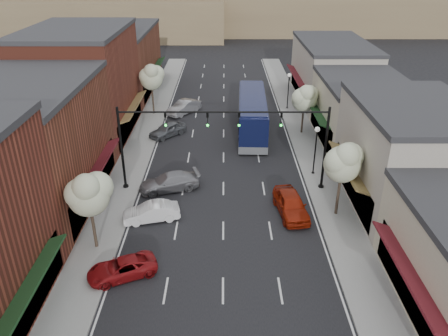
{
  "coord_description": "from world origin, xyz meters",
  "views": [
    {
      "loc": [
        0.07,
        -23.28,
        17.54
      ],
      "look_at": [
        0.05,
        7.36,
        2.2
      ],
      "focal_mm": 35.0,
      "sensor_mm": 36.0,
      "label": 1
    }
  ],
  "objects_px": {
    "red_hatchback": "(291,204)",
    "parked_car_a": "(122,268)",
    "tree_right_near": "(344,161)",
    "coach_bus": "(252,114)",
    "tree_right_far": "(305,98)",
    "tree_left_near": "(89,193)",
    "parked_car_c": "(170,182)",
    "parked_car_b": "(151,212)",
    "signal_mast_left": "(151,136)",
    "lamp_post_near": "(316,143)",
    "signal_mast_right": "(296,136)",
    "parked_car_d": "(168,130)",
    "tree_left_far": "(152,76)",
    "parked_car_e": "(184,107)",
    "lamp_post_far": "(289,85)"
  },
  "relations": [
    {
      "from": "tree_left_near",
      "to": "signal_mast_left",
      "type": "bearing_deg",
      "value": 71.9
    },
    {
      "from": "parked_car_b",
      "to": "parked_car_d",
      "type": "bearing_deg",
      "value": 168.37
    },
    {
      "from": "coach_bus",
      "to": "parked_car_b",
      "type": "relative_size",
      "value": 3.2
    },
    {
      "from": "signal_mast_right",
      "to": "lamp_post_near",
      "type": "distance_m",
      "value": 3.69
    },
    {
      "from": "signal_mast_left",
      "to": "tree_left_near",
      "type": "bearing_deg",
      "value": -108.1
    },
    {
      "from": "coach_bus",
      "to": "parked_car_d",
      "type": "bearing_deg",
      "value": -169.75
    },
    {
      "from": "red_hatchback",
      "to": "parked_car_e",
      "type": "relative_size",
      "value": 1.02
    },
    {
      "from": "parked_car_a",
      "to": "red_hatchback",
      "type": "bearing_deg",
      "value": 98.25
    },
    {
      "from": "parked_car_c",
      "to": "parked_car_e",
      "type": "relative_size",
      "value": 1.03
    },
    {
      "from": "tree_right_far",
      "to": "parked_car_c",
      "type": "distance_m",
      "value": 17.87
    },
    {
      "from": "tree_right_near",
      "to": "tree_left_far",
      "type": "xyz_separation_m",
      "value": [
        -16.6,
        22.0,
        0.15
      ]
    },
    {
      "from": "tree_left_near",
      "to": "red_hatchback",
      "type": "height_order",
      "value": "tree_left_near"
    },
    {
      "from": "signal_mast_right",
      "to": "parked_car_d",
      "type": "distance_m",
      "value": 16.56
    },
    {
      "from": "tree_right_near",
      "to": "red_hatchback",
      "type": "xyz_separation_m",
      "value": [
        -3.37,
        0.24,
        -3.63
      ]
    },
    {
      "from": "coach_bus",
      "to": "red_hatchback",
      "type": "relative_size",
      "value": 2.67
    },
    {
      "from": "parked_car_d",
      "to": "parked_car_e",
      "type": "height_order",
      "value": "parked_car_e"
    },
    {
      "from": "red_hatchback",
      "to": "tree_left_near",
      "type": "bearing_deg",
      "value": -170.01
    },
    {
      "from": "signal_mast_right",
      "to": "signal_mast_left",
      "type": "distance_m",
      "value": 11.24
    },
    {
      "from": "signal_mast_left",
      "to": "parked_car_b",
      "type": "height_order",
      "value": "signal_mast_left"
    },
    {
      "from": "signal_mast_left",
      "to": "lamp_post_near",
      "type": "distance_m",
      "value": 13.75
    },
    {
      "from": "tree_right_near",
      "to": "coach_bus",
      "type": "height_order",
      "value": "tree_right_near"
    },
    {
      "from": "tree_right_near",
      "to": "signal_mast_left",
      "type": "bearing_deg",
      "value": 163.81
    },
    {
      "from": "signal_mast_right",
      "to": "tree_left_near",
      "type": "height_order",
      "value": "signal_mast_right"
    },
    {
      "from": "signal_mast_right",
      "to": "lamp_post_near",
      "type": "relative_size",
      "value": 1.85
    },
    {
      "from": "coach_bus",
      "to": "parked_car_c",
      "type": "distance_m",
      "value": 14.79
    },
    {
      "from": "tree_right_far",
      "to": "tree_left_near",
      "type": "distance_m",
      "value": 25.99
    },
    {
      "from": "coach_bus",
      "to": "parked_car_a",
      "type": "relative_size",
      "value": 3.15
    },
    {
      "from": "lamp_post_near",
      "to": "parked_car_d",
      "type": "distance_m",
      "value": 16.39
    },
    {
      "from": "parked_car_e",
      "to": "tree_right_near",
      "type": "bearing_deg",
      "value": -23.7
    },
    {
      "from": "parked_car_e",
      "to": "parked_car_c",
      "type": "bearing_deg",
      "value": -52.83
    },
    {
      "from": "parked_car_a",
      "to": "lamp_post_far",
      "type": "bearing_deg",
      "value": 131.85
    },
    {
      "from": "tree_left_near",
      "to": "lamp_post_near",
      "type": "xyz_separation_m",
      "value": [
        16.05,
        10.56,
        -1.22
      ]
    },
    {
      "from": "tree_right_near",
      "to": "tree_right_far",
      "type": "bearing_deg",
      "value": 90.0
    },
    {
      "from": "parked_car_b",
      "to": "signal_mast_right",
      "type": "bearing_deg",
      "value": 99.37
    },
    {
      "from": "tree_right_far",
      "to": "parked_car_e",
      "type": "xyz_separation_m",
      "value": [
        -13.07,
        6.44,
        -3.21
      ]
    },
    {
      "from": "tree_left_far",
      "to": "parked_car_d",
      "type": "distance_m",
      "value": 8.07
    },
    {
      "from": "tree_right_far",
      "to": "tree_left_far",
      "type": "relative_size",
      "value": 0.89
    },
    {
      "from": "red_hatchback",
      "to": "parked_car_b",
      "type": "height_order",
      "value": "red_hatchback"
    },
    {
      "from": "tree_left_far",
      "to": "parked_car_e",
      "type": "bearing_deg",
      "value": 7.15
    },
    {
      "from": "tree_right_near",
      "to": "parked_car_b",
      "type": "distance_m",
      "value": 14.06
    },
    {
      "from": "red_hatchback",
      "to": "parked_car_a",
      "type": "xyz_separation_m",
      "value": [
        -11.0,
        -6.92,
        -0.25
      ]
    },
    {
      "from": "parked_car_a",
      "to": "parked_car_e",
      "type": "height_order",
      "value": "parked_car_e"
    },
    {
      "from": "tree_left_near",
      "to": "coach_bus",
      "type": "relative_size",
      "value": 0.44
    },
    {
      "from": "lamp_post_near",
      "to": "parked_car_a",
      "type": "xyz_separation_m",
      "value": [
        -13.82,
        -13.23,
        -2.43
      ]
    },
    {
      "from": "parked_car_d",
      "to": "parked_car_c",
      "type": "bearing_deg",
      "value": -39.84
    },
    {
      "from": "signal_mast_left",
      "to": "parked_car_d",
      "type": "relative_size",
      "value": 1.95
    },
    {
      "from": "tree_left_far",
      "to": "parked_car_a",
      "type": "bearing_deg",
      "value": -85.55
    },
    {
      "from": "lamp_post_far",
      "to": "tree_right_near",
      "type": "bearing_deg",
      "value": -88.7
    },
    {
      "from": "tree_left_near",
      "to": "lamp_post_near",
      "type": "distance_m",
      "value": 19.25
    },
    {
      "from": "tree_right_far",
      "to": "tree_left_far",
      "type": "distance_m",
      "value": 17.66
    }
  ]
}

